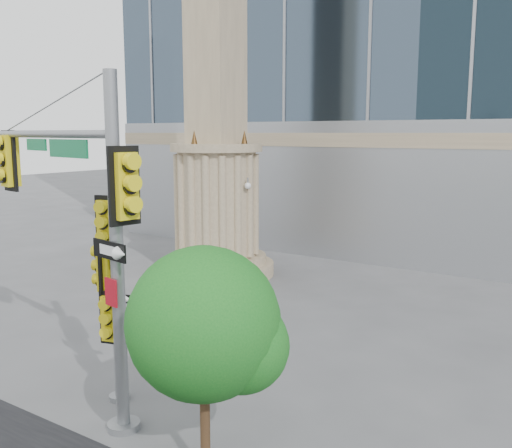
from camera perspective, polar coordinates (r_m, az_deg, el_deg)
The scene contains 5 objects.
ground at distance 12.40m, azimuth -7.28°, elevation -17.33°, with size 120.00×120.00×0.00m, color #545456.
monument at distance 21.88m, azimuth -4.00°, elevation 9.12°, with size 4.40×4.40×16.60m.
main_signal_pole at distance 11.39m, azimuth -17.10°, elevation 1.49°, with size 5.05×1.34×6.58m.
secondary_signal_pole at distance 11.84m, azimuth -14.41°, elevation -5.54°, with size 0.82×0.58×4.37m.
street_tree at distance 8.93m, azimuth -4.94°, elevation -10.51°, with size 2.45×2.39×3.82m.
Camera 1 is at (7.35, -8.33, 5.51)m, focal length 40.00 mm.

